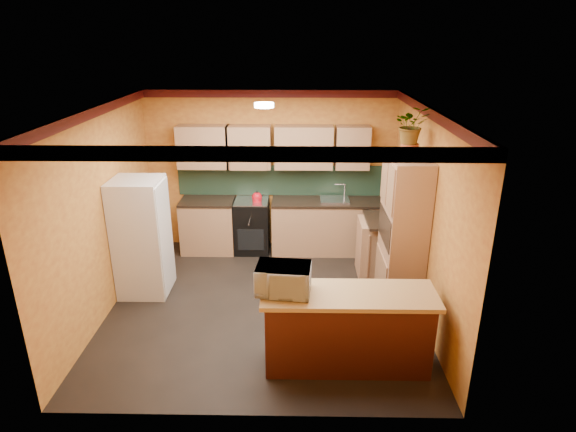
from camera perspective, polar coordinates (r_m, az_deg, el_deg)
The scene contains 15 objects.
room_shell at distance 6.31m, azimuth -2.76°, elevation 7.44°, with size 4.24×4.24×2.72m.
base_cabinets_back at distance 8.25m, azimuth 0.05°, elevation -1.29°, with size 3.65×0.60×0.88m, color tan.
countertop_back at distance 8.09m, azimuth 0.05°, elevation 1.73°, with size 3.65×0.62×0.04m, color black.
stove at distance 8.28m, azimuth -4.28°, elevation -1.16°, with size 0.58×0.58×0.91m, color black.
kettle at distance 8.04m, azimuth -3.70°, elevation 2.31°, with size 0.17×0.17×0.18m, color red, non-canonical shape.
sink at distance 8.10m, azimuth 5.54°, elevation 1.93°, with size 0.48×0.40×0.03m, color silver.
base_cabinets_right at distance 7.60m, azimuth 11.33°, elevation -3.74°, with size 0.60×0.80×0.88m, color tan.
countertop_right at distance 7.42m, azimuth 11.58°, elevation -0.51°, with size 0.62×0.80×0.04m, color black.
fridge at distance 7.10m, azimuth -16.96°, elevation -2.44°, with size 0.68×0.66×1.70m, color silver.
pantry at distance 6.57m, azimuth 13.42°, elevation -2.12°, with size 0.48×0.90×2.10m, color tan.
fern_pot at distance 6.27m, azimuth 14.19°, elevation 7.61°, with size 0.22×0.22×0.16m, color #9D4826.
fern at distance 6.21m, azimuth 14.44°, elevation 10.44°, with size 0.42×0.37×0.47m, color tan.
breakfast_bar at distance 5.54m, azimuth 7.04°, elevation -13.43°, with size 1.80×0.55×0.88m, color #4A1F11.
bar_top at distance 5.30m, azimuth 7.26°, elevation -9.27°, with size 1.90×0.65×0.05m, color tan.
microwave at distance 5.18m, azimuth -0.56°, elevation -7.50°, with size 0.58×0.39×0.32m, color silver.
Camera 1 is at (0.44, -5.84, 3.55)m, focal length 30.00 mm.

